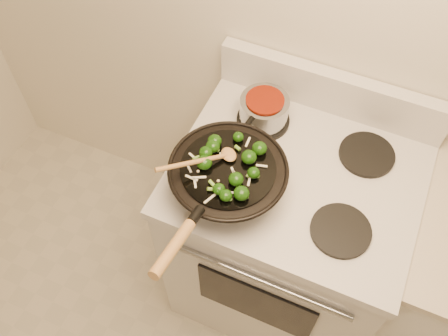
% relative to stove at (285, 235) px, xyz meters
% --- Properties ---
extents(stove, '(0.78, 0.67, 1.08)m').
position_rel_stove_xyz_m(stove, '(0.00, 0.00, 0.00)').
color(stove, silver).
rests_on(stove, ground).
extents(wok, '(0.36, 0.59, 0.21)m').
position_rel_stove_xyz_m(wok, '(-0.18, -0.16, 0.52)').
color(wok, black).
rests_on(wok, stove).
extents(stirfry, '(0.23, 0.26, 0.04)m').
position_rel_stove_xyz_m(stirfry, '(-0.18, -0.15, 0.59)').
color(stirfry, '#133908').
rests_on(stirfry, wok).
extents(wooden_spoon, '(0.18, 0.21, 0.08)m').
position_rel_stove_xyz_m(wooden_spoon, '(-0.24, -0.17, 0.60)').
color(wooden_spoon, '#AB7B44').
rests_on(wooden_spoon, wok).
extents(saucepan, '(0.16, 0.26, 0.10)m').
position_rel_stove_xyz_m(saucepan, '(-0.18, 0.15, 0.51)').
color(saucepan, gray).
rests_on(saucepan, stove).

